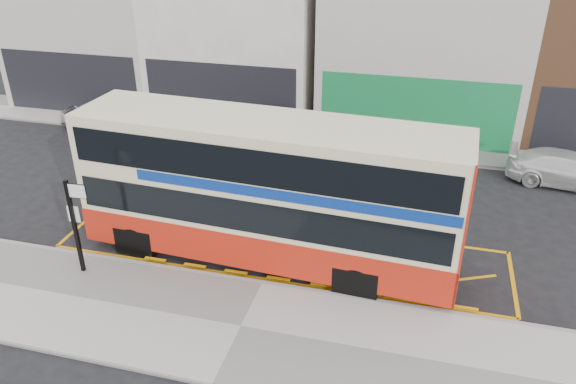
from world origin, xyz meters
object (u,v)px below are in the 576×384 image
(car_silver, at_px, (100,116))
(car_grey, at_px, (276,132))
(double_decker_bus, at_px, (269,190))
(bus_stop_post, at_px, (75,218))
(street_tree_right, at_px, (448,61))
(car_white, at_px, (568,169))

(car_silver, distance_m, car_grey, 8.82)
(double_decker_bus, distance_m, car_silver, 14.00)
(bus_stop_post, distance_m, street_tree_right, 16.86)
(double_decker_bus, xyz_separation_m, street_tree_right, (4.83, 11.36, 1.24))
(double_decker_bus, height_order, car_white, double_decker_bus)
(street_tree_right, bearing_deg, car_white, -36.68)
(car_silver, bearing_deg, street_tree_right, -82.55)
(double_decker_bus, distance_m, car_grey, 8.76)
(double_decker_bus, relative_size, bus_stop_post, 3.82)
(car_silver, bearing_deg, double_decker_bus, -130.62)
(double_decker_bus, distance_m, street_tree_right, 12.40)
(bus_stop_post, bearing_deg, double_decker_bus, 21.25)
(car_silver, relative_size, car_grey, 0.80)
(bus_stop_post, bearing_deg, car_silver, 116.06)
(double_decker_bus, height_order, street_tree_right, street_tree_right)
(bus_stop_post, height_order, car_white, bus_stop_post)
(car_white, distance_m, street_tree_right, 6.79)
(car_white, bearing_deg, double_decker_bus, 135.74)
(bus_stop_post, relative_size, car_silver, 0.82)
(car_white, bearing_deg, car_grey, 94.30)
(car_grey, distance_m, street_tree_right, 8.11)
(double_decker_bus, xyz_separation_m, car_grey, (-2.13, 8.34, -1.61))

